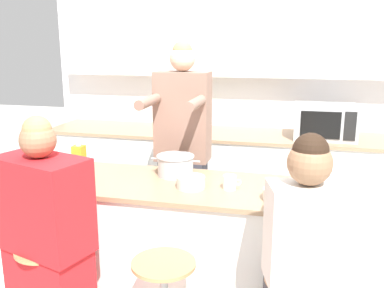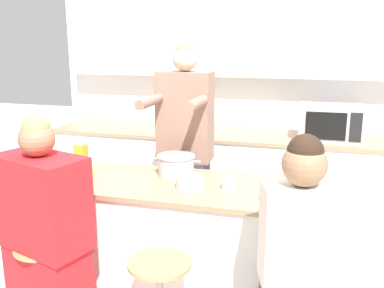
% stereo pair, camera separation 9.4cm
% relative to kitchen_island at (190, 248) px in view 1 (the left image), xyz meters
% --- Properties ---
extents(wall_back, '(3.83, 0.22, 2.70)m').
position_rel_kitchen_island_xyz_m(wall_back, '(0.00, 1.81, 1.08)').
color(wall_back, white).
rests_on(wall_back, ground_plane).
extents(back_counter, '(3.56, 0.69, 0.93)m').
position_rel_kitchen_island_xyz_m(back_counter, '(0.00, 1.49, 0.01)').
color(back_counter, white).
rests_on(back_counter, ground_plane).
extents(kitchen_island, '(1.75, 0.68, 0.91)m').
position_rel_kitchen_island_xyz_m(kitchen_island, '(0.00, 0.00, 0.00)').
color(kitchen_island, black).
rests_on(kitchen_island, ground_plane).
extents(person_cooking, '(0.41, 0.59, 1.80)m').
position_rel_kitchen_island_xyz_m(person_cooking, '(-0.18, 0.53, 0.44)').
color(person_cooking, '#383842').
rests_on(person_cooking, ground_plane).
extents(person_wrapped_blanket, '(0.58, 0.43, 1.42)m').
position_rel_kitchen_island_xyz_m(person_wrapped_blanket, '(-0.68, -0.58, 0.21)').
color(person_wrapped_blanket, red).
rests_on(person_wrapped_blanket, ground_plane).
extents(person_seated_near, '(0.40, 0.34, 1.40)m').
position_rel_kitchen_island_xyz_m(person_seated_near, '(0.71, -0.58, 0.20)').
color(person_seated_near, '#333338').
rests_on(person_seated_near, ground_plane).
extents(cooking_pot, '(0.34, 0.26, 0.14)m').
position_rel_kitchen_island_xyz_m(cooking_pot, '(-0.14, 0.16, 0.52)').
color(cooking_pot, '#B7BABC').
rests_on(cooking_pot, kitchen_island).
extents(fruit_bowl, '(0.23, 0.23, 0.07)m').
position_rel_kitchen_island_xyz_m(fruit_bowl, '(0.59, -0.15, 0.48)').
color(fruit_bowl, silver).
rests_on(fruit_bowl, kitchen_island).
extents(mixing_bowl_steel, '(0.18, 0.18, 0.07)m').
position_rel_kitchen_island_xyz_m(mixing_bowl_steel, '(0.02, -0.06, 0.48)').
color(mixing_bowl_steel, silver).
rests_on(mixing_bowl_steel, kitchen_island).
extents(coffee_cup_near, '(0.11, 0.08, 0.09)m').
position_rel_kitchen_island_xyz_m(coffee_cup_near, '(-0.68, -0.11, 0.49)').
color(coffee_cup_near, orange).
rests_on(coffee_cup_near, kitchen_island).
extents(coffee_cup_far, '(0.11, 0.08, 0.09)m').
position_rel_kitchen_island_xyz_m(coffee_cup_far, '(0.26, -0.03, 0.49)').
color(coffee_cup_far, white).
rests_on(coffee_cup_far, kitchen_island).
extents(juice_carton, '(0.08, 0.08, 0.22)m').
position_rel_kitchen_island_xyz_m(juice_carton, '(-0.78, 0.02, 0.55)').
color(juice_carton, gold).
rests_on(juice_carton, kitchen_island).
extents(microwave, '(0.54, 0.35, 0.31)m').
position_rel_kitchen_island_xyz_m(microwave, '(0.91, 1.44, 0.63)').
color(microwave, '#B2B5B7').
rests_on(microwave, back_counter).
extents(potted_plant, '(0.20, 0.20, 0.28)m').
position_rel_kitchen_island_xyz_m(potted_plant, '(-0.37, 1.49, 0.62)').
color(potted_plant, '#A86042').
rests_on(potted_plant, back_counter).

